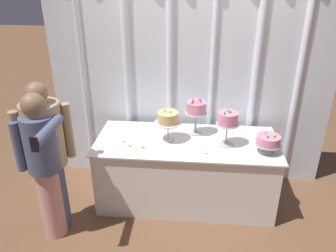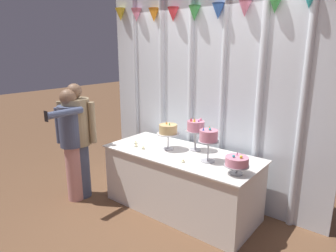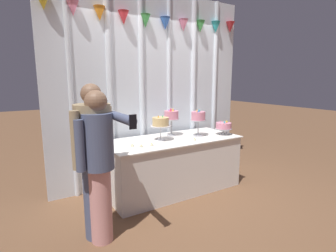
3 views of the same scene
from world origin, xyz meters
name	(u,v)px [view 2 (image 2 of 3)]	position (x,y,z in m)	size (l,w,h in m)	color
ground_plane	(176,212)	(0.00, 0.00, 0.00)	(24.00, 24.00, 0.00)	brown
draped_curtain	(206,86)	(0.01, 0.63, 1.53)	(3.26, 0.16, 2.89)	silver
cake_table	(181,181)	(0.00, 0.10, 0.38)	(1.95, 0.85, 0.77)	white
cake_display_leftmost	(168,130)	(-0.20, 0.10, 1.02)	(0.29, 0.29, 0.36)	silver
cake_display_midleft	(196,127)	(0.09, 0.28, 1.06)	(0.24, 0.24, 0.42)	#B2B2B7
cake_display_midright	(209,137)	(0.41, 0.05, 1.05)	(0.23, 0.23, 0.41)	#B2B2B7
cake_display_rightmost	(237,162)	(0.81, -0.07, 0.89)	(0.26, 0.26, 0.22)	#B2B2B7
tealight_far_left	(136,143)	(-0.68, 0.00, 0.78)	(0.05, 0.05, 0.04)	beige
tealight_near_left	(136,146)	(-0.59, -0.08, 0.78)	(0.05, 0.05, 0.03)	beige
tealight_near_right	(143,148)	(-0.45, -0.10, 0.78)	(0.04, 0.04, 0.04)	beige
tealight_far_right	(183,161)	(0.20, -0.15, 0.77)	(0.05, 0.05, 0.03)	beige
guest_girl_blue_dress	(71,140)	(-1.28, -0.58, 0.85)	(0.45, 0.61, 1.51)	#D6938E
guest_man_pink_jacket	(78,138)	(-1.29, -0.47, 0.85)	(0.48, 0.48, 1.57)	#4C5675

